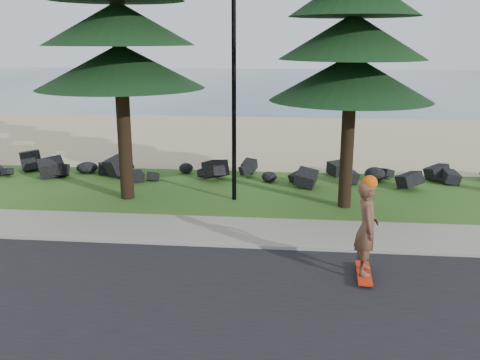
{
  "coord_description": "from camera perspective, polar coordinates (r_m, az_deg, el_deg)",
  "views": [
    {
      "loc": [
        1.91,
        -13.35,
        5.08
      ],
      "look_at": [
        0.52,
        0.0,
        1.51
      ],
      "focal_mm": 40.0,
      "sensor_mm": 36.0,
      "label": 1
    }
  ],
  "objects": [
    {
      "name": "ground",
      "position": [
        14.42,
        -2.08,
        -5.76
      ],
      "size": [
        160.0,
        160.0,
        0.0
      ],
      "primitive_type": "plane",
      "color": "#2F5C1C",
      "rests_on": "ground"
    },
    {
      "name": "road",
      "position": [
        10.38,
        -5.62,
        -14.44
      ],
      "size": [
        160.0,
        7.0,
        0.02
      ],
      "primitive_type": "cube",
      "color": "black",
      "rests_on": "ground"
    },
    {
      "name": "kerb",
      "position": [
        13.57,
        -2.61,
        -6.89
      ],
      "size": [
        160.0,
        0.2,
        0.1
      ],
      "primitive_type": "cube",
      "color": "gray",
      "rests_on": "ground"
    },
    {
      "name": "sidewalk",
      "position": [
        14.59,
        -1.97,
        -5.34
      ],
      "size": [
        160.0,
        2.0,
        0.08
      ],
      "primitive_type": "cube",
      "color": "gray",
      "rests_on": "ground"
    },
    {
      "name": "beach_sand",
      "position": [
        28.38,
        1.99,
        4.58
      ],
      "size": [
        160.0,
        15.0,
        0.01
      ],
      "primitive_type": "cube",
      "color": "tan",
      "rests_on": "ground"
    },
    {
      "name": "ocean",
      "position": [
        64.58,
        4.29,
        10.35
      ],
      "size": [
        160.0,
        58.0,
        0.01
      ],
      "primitive_type": "cube",
      "color": "#39596E",
      "rests_on": "ground"
    },
    {
      "name": "seawall_boulders",
      "position": [
        19.72,
        0.17,
        -0.04
      ],
      "size": [
        60.0,
        2.4,
        1.1
      ],
      "primitive_type": null,
      "color": "black",
      "rests_on": "ground"
    },
    {
      "name": "lamp_post",
      "position": [
        16.69,
        -0.66,
        11.64
      ],
      "size": [
        0.25,
        0.14,
        8.14
      ],
      "color": "black",
      "rests_on": "ground"
    },
    {
      "name": "skateboarder",
      "position": [
        11.77,
        13.37,
        -5.02
      ],
      "size": [
        0.53,
        1.25,
        2.3
      ],
      "rotation": [
        0.0,
        0.0,
        1.52
      ],
      "color": "red",
      "rests_on": "ground"
    }
  ]
}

